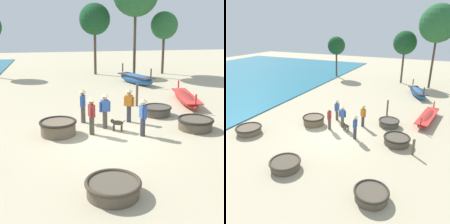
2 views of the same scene
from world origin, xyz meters
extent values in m
plane|color=#BCAD8C|center=(0.00, 0.00, 0.00)|extent=(80.00, 80.00, 0.00)
cylinder|color=#4C473F|center=(3.18, 2.98, 0.22)|extent=(1.42, 1.42, 0.43)
torus|color=#332D26|center=(3.18, 2.98, 0.43)|extent=(1.53, 1.53, 0.11)
cylinder|color=brown|center=(4.21, 0.51, 0.23)|extent=(1.53, 1.53, 0.47)
torus|color=#28231E|center=(4.21, 0.51, 0.47)|extent=(1.65, 1.65, 0.12)
cylinder|color=brown|center=(-2.01, 0.90, 0.29)|extent=(1.52, 1.52, 0.58)
torus|color=#28231E|center=(-2.01, 0.90, 0.58)|extent=(1.64, 1.64, 0.12)
cylinder|color=brown|center=(-0.55, -4.43, 0.20)|extent=(1.52, 1.52, 0.40)
torus|color=#42382B|center=(-0.55, -4.43, 0.40)|extent=(1.64, 1.64, 0.12)
ellipsoid|color=#285693|center=(4.26, 11.61, 0.39)|extent=(2.46, 4.08, 0.78)
cube|color=#2D2D33|center=(4.26, 11.61, 0.64)|extent=(2.37, 3.80, 0.06)
cylinder|color=#2D2D33|center=(3.55, 13.31, 1.09)|extent=(0.10, 0.10, 0.70)
cylinder|color=#2D2D33|center=(4.97, 9.91, 1.09)|extent=(0.10, 0.10, 0.70)
ellipsoid|color=maroon|center=(5.69, 5.07, 0.28)|extent=(1.62, 4.61, 0.57)
cube|color=red|center=(5.69, 5.07, 0.47)|extent=(1.59, 4.26, 0.06)
cylinder|color=red|center=(6.02, 7.13, 0.78)|extent=(0.10, 0.10, 0.51)
cylinder|color=red|center=(5.36, 3.02, 0.78)|extent=(0.10, 0.10, 0.51)
cylinder|color=#383842|center=(1.59, 0.09, 0.41)|extent=(0.22, 0.22, 0.82)
cube|color=#33569E|center=(1.59, 0.09, 1.09)|extent=(0.26, 0.36, 0.54)
sphere|color=#DBB28E|center=(1.59, 0.09, 1.47)|extent=(0.20, 0.20, 0.20)
cylinder|color=#33569E|center=(1.56, 0.31, 1.04)|extent=(0.09, 0.09, 0.48)
cylinder|color=#33569E|center=(1.61, -0.13, 1.04)|extent=(0.09, 0.09, 0.48)
cone|color=#D1BC84|center=(1.59, 0.09, 1.60)|extent=(0.36, 0.36, 0.14)
cylinder|color=#383842|center=(1.45, 2.11, 0.41)|extent=(0.22, 0.22, 0.82)
cube|color=orange|center=(1.45, 2.11, 1.09)|extent=(0.40, 0.36, 0.54)
sphere|color=#A37556|center=(1.45, 2.11, 1.47)|extent=(0.20, 0.20, 0.20)
cylinder|color=orange|center=(1.25, 2.22, 1.04)|extent=(0.09, 0.09, 0.48)
cylinder|color=orange|center=(1.64, 2.01, 1.04)|extent=(0.09, 0.09, 0.48)
cone|color=#D1BC84|center=(1.45, 2.11, 1.60)|extent=(0.36, 0.36, 0.14)
cylinder|color=#4C473D|center=(-0.56, 0.66, 0.41)|extent=(0.22, 0.22, 0.82)
cube|color=maroon|center=(-0.56, 0.66, 1.09)|extent=(0.29, 0.38, 0.54)
sphere|color=#A37556|center=(-0.56, 0.66, 1.47)|extent=(0.20, 0.20, 0.20)
cylinder|color=maroon|center=(-0.51, 0.44, 1.04)|extent=(0.09, 0.09, 0.48)
cylinder|color=maroon|center=(-0.60, 0.87, 1.04)|extent=(0.09, 0.09, 0.48)
cone|color=#D1BC84|center=(-0.56, 0.66, 1.60)|extent=(0.36, 0.36, 0.14)
cylinder|color=#4C473D|center=(0.14, 1.37, 0.41)|extent=(0.22, 0.22, 0.82)
cube|color=#33569E|center=(0.14, 1.37, 1.09)|extent=(0.37, 0.27, 0.54)
sphere|color=tan|center=(0.14, 1.37, 1.47)|extent=(0.20, 0.20, 0.20)
cylinder|color=#33569E|center=(0.36, 1.40, 1.04)|extent=(0.09, 0.09, 0.48)
cylinder|color=#33569E|center=(-0.08, 1.34, 1.04)|extent=(0.09, 0.09, 0.48)
cone|color=#D1BC84|center=(0.14, 1.37, 1.60)|extent=(0.36, 0.36, 0.14)
cylinder|color=#4C473D|center=(-0.78, 2.40, 0.41)|extent=(0.22, 0.22, 0.82)
cube|color=#33569E|center=(-0.78, 2.40, 1.09)|extent=(0.29, 0.38, 0.54)
sphere|color=#A37556|center=(-0.78, 2.40, 1.47)|extent=(0.20, 0.20, 0.20)
cylinder|color=#33569E|center=(-0.73, 2.62, 1.04)|extent=(0.09, 0.09, 0.48)
cylinder|color=#33569E|center=(-0.82, 2.19, 1.04)|extent=(0.09, 0.09, 0.48)
cone|color=#D1BC84|center=(-0.78, 2.40, 1.60)|extent=(0.36, 0.36, 0.14)
ellipsoid|color=#3D3328|center=(0.65, 0.89, 0.39)|extent=(0.56, 0.39, 0.22)
sphere|color=#3D3328|center=(0.42, 0.99, 0.46)|extent=(0.18, 0.18, 0.18)
cylinder|color=#3D3328|center=(0.87, 0.79, 0.45)|extent=(0.20, 0.12, 0.16)
cylinder|color=#3D3328|center=(0.45, 0.90, 0.14)|extent=(0.06, 0.06, 0.28)
cylinder|color=#3D3328|center=(0.51, 1.03, 0.14)|extent=(0.06, 0.06, 0.28)
cylinder|color=#3D3328|center=(0.78, 0.75, 0.14)|extent=(0.06, 0.06, 0.28)
cylinder|color=#3D3328|center=(0.84, 0.88, 0.14)|extent=(0.06, 0.06, 0.28)
cylinder|color=brown|center=(2.59, 4.94, 0.67)|extent=(0.14, 0.14, 1.33)
cylinder|color=#4C3D2D|center=(1.69, 16.83, 2.01)|extent=(0.24, 0.24, 4.01)
sphere|color=#194723|center=(1.69, 16.83, 5.00)|extent=(2.81, 2.81, 2.81)
cylinder|color=#4C3D2D|center=(8.01, 16.08, 1.79)|extent=(0.24, 0.24, 3.57)
sphere|color=#286033|center=(8.01, 16.08, 4.45)|extent=(2.50, 2.50, 2.50)
cylinder|color=#4C3D2D|center=(5.15, 15.67, 2.88)|extent=(0.24, 0.24, 5.75)
camera|label=1|loc=(-1.99, -12.20, 4.78)|focal=50.00mm
camera|label=2|loc=(5.90, -11.93, 6.89)|focal=35.00mm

